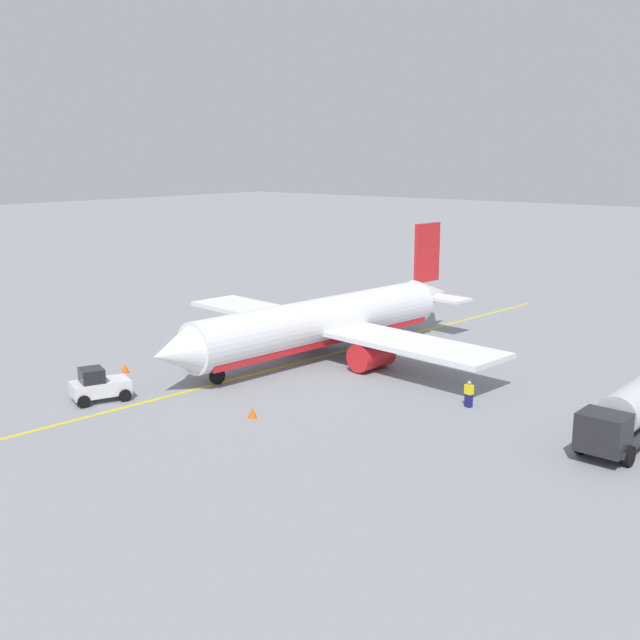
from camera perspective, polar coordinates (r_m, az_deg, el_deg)
ground_plane at (r=59.61m, az=0.00°, el=-2.82°), size 400.00×400.00×0.00m
airplane at (r=59.31m, az=0.34°, el=-0.25°), size 31.59×30.85×9.68m
fuel_tanker at (r=45.53m, az=22.37°, el=-6.31°), size 10.54×3.03×3.15m
pushback_tug at (r=51.06m, az=-16.31°, el=-4.74°), size 4.07×3.35×2.20m
refueling_worker at (r=48.75m, az=11.12°, el=-5.51°), size 0.48×0.60×1.71m
safety_cone_nose at (r=46.26m, az=-5.10°, el=-6.96°), size 0.58×0.58×0.64m
safety_cone_wingtip at (r=57.15m, az=-14.43°, el=-3.53°), size 0.60×0.60×0.67m
taxi_line_marking at (r=59.61m, az=0.00°, el=-2.81°), size 62.27×6.61×0.01m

